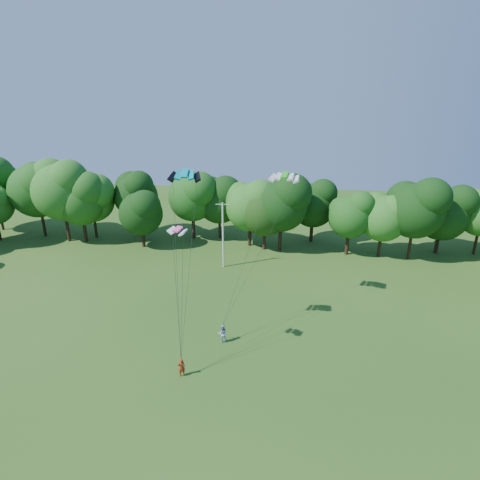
# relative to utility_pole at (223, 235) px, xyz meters

# --- Properties ---
(ground) EXTENTS (160.00, 160.00, 0.00)m
(ground) POSITION_rel_utility_pole_xyz_m (4.53, -27.19, -4.56)
(ground) COLOR #244E15
(ground) RESTS_ON ground
(utility_pole) EXTENTS (1.78, 0.22, 8.90)m
(utility_pole) POSITION_rel_utility_pole_xyz_m (0.00, 0.00, 0.00)
(utility_pole) COLOR silver
(utility_pole) RESTS_ON ground
(kite_flyer_left) EXTENTS (0.70, 0.63, 1.61)m
(kite_flyer_left) POSITION_rel_utility_pole_xyz_m (0.29, -21.92, -3.76)
(kite_flyer_left) COLOR #9B2914
(kite_flyer_left) RESTS_ON ground
(kite_flyer_right) EXTENTS (1.00, 0.86, 1.77)m
(kite_flyer_right) POSITION_rel_utility_pole_xyz_m (2.77, -16.91, -3.67)
(kite_flyer_right) COLOR #9DB4DA
(kite_flyer_right) RESTS_ON ground
(kite_teal) EXTENTS (2.56, 1.21, 0.67)m
(kite_teal) POSITION_rel_utility_pole_xyz_m (-0.16, -16.48, 10.85)
(kite_teal) COLOR #058A96
(kite_teal) RESTS_ON ground
(kite_green) EXTENTS (3.09, 1.87, 0.55)m
(kite_green) POSITION_rel_utility_pole_xyz_m (7.82, -9.39, 9.66)
(kite_green) COLOR green
(kite_green) RESTS_ON ground
(kite_pink) EXTENTS (1.70, 1.28, 0.32)m
(kite_pink) POSITION_rel_utility_pole_xyz_m (-0.01, -19.80, 7.19)
(kite_pink) COLOR #FF46A5
(kite_pink) RESTS_ON ground
(tree_back_west) EXTENTS (8.24, 8.24, 11.98)m
(tree_back_west) POSITION_rel_utility_pole_xyz_m (-23.62, 7.25, 2.92)
(tree_back_west) COLOR #392A16
(tree_back_west) RESTS_ON ground
(tree_back_center) EXTENTS (7.82, 7.82, 11.37)m
(tree_back_center) POSITION_rel_utility_pole_xyz_m (5.05, 7.36, 2.54)
(tree_back_center) COLOR #342414
(tree_back_center) RESTS_ON ground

